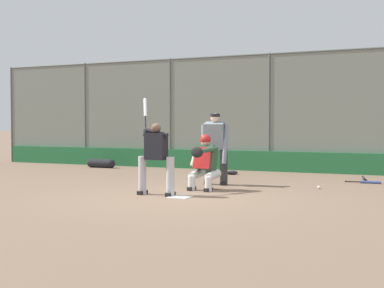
# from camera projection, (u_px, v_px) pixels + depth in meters

# --- Properties ---
(ground_plane) EXTENTS (160.00, 160.00, 0.00)m
(ground_plane) POSITION_uv_depth(u_px,v_px,m) (180.00, 197.00, 10.89)
(ground_plane) COLOR #7A604C
(home_plate_marker) EXTENTS (0.43, 0.43, 0.01)m
(home_plate_marker) POSITION_uv_depth(u_px,v_px,m) (180.00, 197.00, 10.89)
(home_plate_marker) COLOR white
(home_plate_marker) RESTS_ON ground_plane
(backstop_fence) EXTENTS (21.06, 0.08, 3.73)m
(backstop_fence) POSITION_uv_depth(u_px,v_px,m) (269.00, 109.00, 16.92)
(backstop_fence) COLOR #515651
(backstop_fence) RESTS_ON ground_plane
(padding_wall) EXTENTS (20.56, 0.18, 0.63)m
(padding_wall) POSITION_uv_depth(u_px,v_px,m) (268.00, 161.00, 16.89)
(padding_wall) COLOR #236638
(padding_wall) RESTS_ON ground_plane
(bleachers_beyond) EXTENTS (14.69, 1.95, 1.16)m
(bleachers_beyond) POSITION_uv_depth(u_px,v_px,m) (380.00, 158.00, 17.67)
(bleachers_beyond) COLOR slate
(bleachers_beyond) RESTS_ON ground_plane
(batter_at_plate) EXTENTS (0.96, 0.63, 2.06)m
(batter_at_plate) POSITION_uv_depth(u_px,v_px,m) (156.00, 156.00, 11.16)
(batter_at_plate) COLOR #B7B7BC
(batter_at_plate) RESTS_ON ground_plane
(catcher_behind_plate) EXTENTS (0.68, 0.82, 1.26)m
(catcher_behind_plate) POSITION_uv_depth(u_px,v_px,m) (204.00, 161.00, 12.03)
(catcher_behind_plate) COLOR silver
(catcher_behind_plate) RESTS_ON ground_plane
(umpire_home) EXTENTS (0.71, 0.46, 1.76)m
(umpire_home) POSITION_uv_depth(u_px,v_px,m) (215.00, 146.00, 13.07)
(umpire_home) COLOR #333333
(umpire_home) RESTS_ON ground_plane
(spare_bat_by_padding) EXTENTS (0.20, 0.86, 0.07)m
(spare_bat_by_padding) POSITION_uv_depth(u_px,v_px,m) (364.00, 178.00, 14.32)
(spare_bat_by_padding) COLOR black
(spare_bat_by_padding) RESTS_ON ground_plane
(spare_bat_third_base_side) EXTENTS (0.88, 0.09, 0.07)m
(spare_bat_third_base_side) POSITION_uv_depth(u_px,v_px,m) (368.00, 182.00, 13.40)
(spare_bat_third_base_side) COLOR black
(spare_bat_third_base_side) RESTS_ON ground_plane
(fielding_glove_on_dirt) EXTENTS (0.33, 0.25, 0.12)m
(fielding_glove_on_dirt) POSITION_uv_depth(u_px,v_px,m) (232.00, 173.00, 15.77)
(fielding_glove_on_dirt) COLOR black
(fielding_glove_on_dirt) RESTS_ON ground_plane
(baseball_loose) EXTENTS (0.07, 0.07, 0.07)m
(baseball_loose) POSITION_uv_depth(u_px,v_px,m) (319.00, 187.00, 12.27)
(baseball_loose) COLOR white
(baseball_loose) RESTS_ON ground_plane
(equipment_bag_dugout_side) EXTENTS (1.09, 0.30, 0.30)m
(equipment_bag_dugout_side) POSITION_uv_depth(u_px,v_px,m) (101.00, 163.00, 18.26)
(equipment_bag_dugout_side) COLOR black
(equipment_bag_dugout_side) RESTS_ON ground_plane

